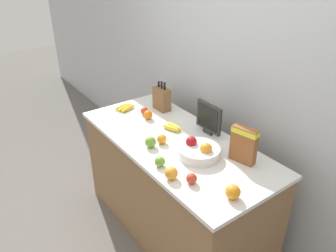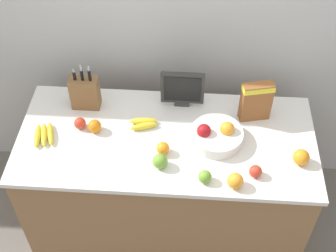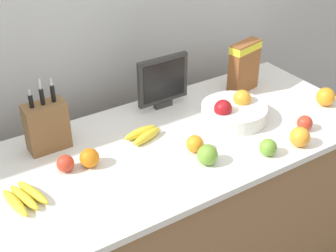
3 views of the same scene
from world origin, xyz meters
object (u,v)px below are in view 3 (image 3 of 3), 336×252
object	(u,v)px
knife_block	(47,126)
small_monitor	(163,81)
orange_by_cereal	(89,158)
banana_bunch_right	(24,197)
orange_back_center	(195,144)
orange_front_left	(326,97)
apple_leftmost	(207,155)
orange_mid_left	(300,137)
apple_rightmost	(65,163)
cereal_box	(244,65)
banana_bunch_left	(144,134)
apple_by_knife_block	(268,147)
fruit_bowl	(234,111)
apple_near_bananas	(305,123)

from	to	relation	value
knife_block	small_monitor	xyz separation A→B (m)	(0.58, 0.04, 0.03)
orange_by_cereal	banana_bunch_right	bearing A→B (deg)	-166.89
orange_back_center	orange_front_left	size ratio (longest dim) A/B	0.81
apple_leftmost	orange_by_cereal	size ratio (longest dim) A/B	1.07
small_monitor	banana_bunch_right	bearing A→B (deg)	-158.06
knife_block	orange_mid_left	distance (m)	1.04
orange_back_center	apple_rightmost	bearing A→B (deg)	162.06
cereal_box	banana_bunch_left	world-z (taller)	cereal_box
cereal_box	orange_by_cereal	xyz separation A→B (m)	(-0.93, -0.18, -0.10)
knife_block	apple_by_knife_block	world-z (taller)	knife_block
knife_block	cereal_box	world-z (taller)	knife_block
fruit_bowl	banana_bunch_left	world-z (taller)	fruit_bowl
orange_front_left	knife_block	bearing A→B (deg)	163.63
apple_rightmost	apple_near_bananas	xyz separation A→B (m)	(1.00, -0.29, 0.00)
fruit_bowl	apple_near_bananas	bearing A→B (deg)	-48.80
fruit_bowl	orange_by_cereal	bearing A→B (deg)	177.76
orange_back_center	orange_front_left	distance (m)	0.75
apple_by_knife_block	orange_front_left	size ratio (longest dim) A/B	0.80
banana_bunch_right	orange_back_center	distance (m)	0.70
banana_bunch_right	apple_leftmost	world-z (taller)	apple_leftmost
apple_rightmost	apple_by_knife_block	distance (m)	0.81
apple_rightmost	apple_by_knife_block	bearing A→B (deg)	-25.01
apple_near_bananas	orange_by_cereal	xyz separation A→B (m)	(-0.91, 0.26, 0.00)
orange_mid_left	apple_rightmost	bearing A→B (deg)	157.85
small_monitor	banana_bunch_left	bearing A→B (deg)	-138.84
apple_leftmost	orange_by_cereal	world-z (taller)	apple_leftmost
small_monitor	cereal_box	size ratio (longest dim) A/B	1.00
cereal_box	fruit_bowl	bearing A→B (deg)	-150.33
apple_leftmost	apple_near_bananas	bearing A→B (deg)	-3.20
small_monitor	apple_leftmost	xyz separation A→B (m)	(-0.10, -0.48, -0.09)
orange_front_left	apple_leftmost	bearing A→B (deg)	-174.24
cereal_box	apple_rightmost	bearing A→B (deg)	175.92
orange_back_center	orange_by_cereal	xyz separation A→B (m)	(-0.41, 0.14, 0.00)
knife_block	apple_leftmost	xyz separation A→B (m)	(0.49, -0.44, -0.06)
orange_by_cereal	orange_front_left	xyz separation A→B (m)	(1.16, -0.16, 0.01)
knife_block	orange_by_cereal	bearing A→B (deg)	-67.07
banana_bunch_right	small_monitor	bearing A→B (deg)	21.94
apple_leftmost	orange_back_center	xyz separation A→B (m)	(0.01, 0.10, -0.01)
cereal_box	apple_leftmost	distance (m)	0.68
banana_bunch_left	apple_near_bananas	bearing A→B (deg)	-27.03
apple_leftmost	orange_by_cereal	xyz separation A→B (m)	(-0.40, 0.24, -0.00)
small_monitor	orange_mid_left	xyz separation A→B (m)	(0.30, -0.59, -0.09)
knife_block	orange_back_center	world-z (taller)	knife_block
orange_front_left	apple_by_knife_block	bearing A→B (deg)	-162.76
small_monitor	knife_block	bearing A→B (deg)	-176.11
apple_near_bananas	fruit_bowl	bearing A→B (deg)	131.20
apple_by_knife_block	orange_by_cereal	size ratio (longest dim) A/B	0.93
apple_near_bananas	orange_mid_left	xyz separation A→B (m)	(-0.11, -0.08, 0.01)
apple_near_bananas	orange_mid_left	world-z (taller)	orange_mid_left
cereal_box	orange_mid_left	xyz separation A→B (m)	(-0.13, -0.51, -0.10)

